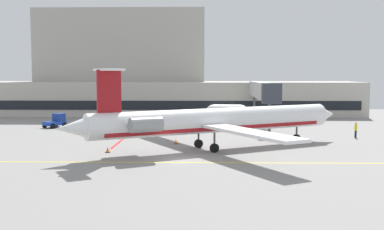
{
  "coord_description": "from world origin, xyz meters",
  "views": [
    {
      "loc": [
        2.44,
        -42.51,
        7.83
      ],
      "look_at": [
        1.2,
        11.59,
        3.0
      ],
      "focal_mm": 44.04,
      "sensor_mm": 36.0,
      "label": 1
    }
  ],
  "objects_px": {
    "regional_jet": "(214,121)",
    "pushback_tractor": "(210,119)",
    "marshaller": "(356,130)",
    "baggage_tug": "(56,121)",
    "fuel_tank": "(227,112)"
  },
  "relations": [
    {
      "from": "pushback_tractor",
      "to": "marshaller",
      "type": "xyz_separation_m",
      "value": [
        17.5,
        -12.81,
        -0.0
      ]
    },
    {
      "from": "baggage_tug",
      "to": "marshaller",
      "type": "distance_m",
      "value": 41.09
    },
    {
      "from": "baggage_tug",
      "to": "pushback_tractor",
      "type": "xyz_separation_m",
      "value": [
        22.32,
        2.66,
        0.07
      ]
    },
    {
      "from": "baggage_tug",
      "to": "pushback_tractor",
      "type": "height_order",
      "value": "pushback_tractor"
    },
    {
      "from": "regional_jet",
      "to": "fuel_tank",
      "type": "distance_m",
      "value": 27.21
    },
    {
      "from": "marshaller",
      "to": "pushback_tractor",
      "type": "bearing_deg",
      "value": 143.79
    },
    {
      "from": "fuel_tank",
      "to": "marshaller",
      "type": "xyz_separation_m",
      "value": [
        14.7,
        -17.76,
        -0.61
      ]
    },
    {
      "from": "baggage_tug",
      "to": "fuel_tank",
      "type": "height_order",
      "value": "fuel_tank"
    },
    {
      "from": "regional_jet",
      "to": "marshaller",
      "type": "xyz_separation_m",
      "value": [
        17.48,
        9.27,
        -2.0
      ]
    },
    {
      "from": "baggage_tug",
      "to": "fuel_tank",
      "type": "relative_size",
      "value": 0.51
    },
    {
      "from": "regional_jet",
      "to": "pushback_tractor",
      "type": "bearing_deg",
      "value": 90.05
    },
    {
      "from": "pushback_tractor",
      "to": "marshaller",
      "type": "height_order",
      "value": "pushback_tractor"
    },
    {
      "from": "baggage_tug",
      "to": "regional_jet",
      "type": "bearing_deg",
      "value": -41.0
    },
    {
      "from": "pushback_tractor",
      "to": "marshaller",
      "type": "distance_m",
      "value": 21.68
    },
    {
      "from": "baggage_tug",
      "to": "fuel_tank",
      "type": "bearing_deg",
      "value": 16.86
    }
  ]
}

